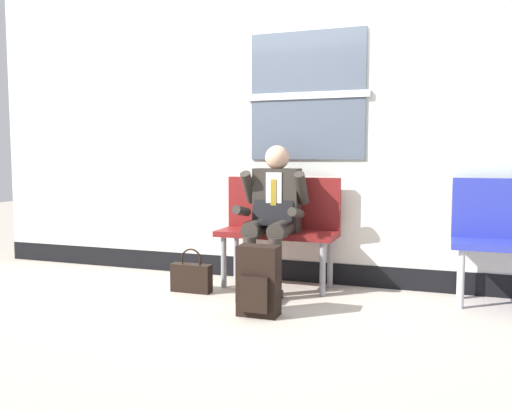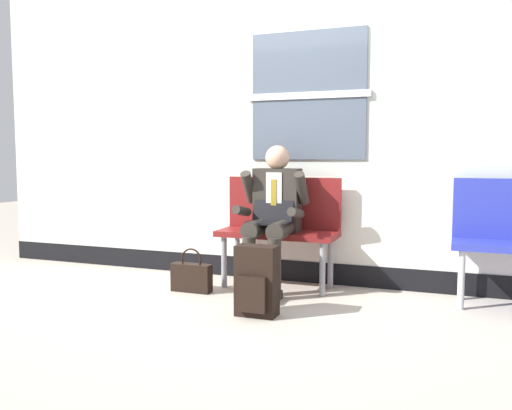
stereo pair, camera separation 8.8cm
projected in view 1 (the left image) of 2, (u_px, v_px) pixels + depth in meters
name	position (u px, v px, depth m)	size (l,w,h in m)	color
ground_plane	(238.00, 294.00, 4.55)	(18.00, 18.00, 0.00)	#B2A899
station_wall	(264.00, 119.00, 5.03)	(5.93, 0.17, 3.04)	beige
bench_with_person	(279.00, 223.00, 4.78)	(1.05, 0.42, 0.97)	maroon
person_seated	(273.00, 213.00, 4.58)	(0.57, 0.70, 1.26)	#2D2823
backpack	(258.00, 282.00, 3.90)	(0.30, 0.21, 0.52)	black
handbag	(191.00, 277.00, 4.59)	(0.35, 0.11, 0.38)	black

